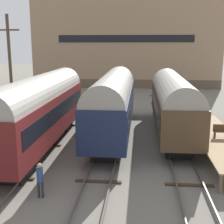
{
  "coord_description": "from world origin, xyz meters",
  "views": [
    {
      "loc": [
        2.23,
        -18.97,
        7.52
      ],
      "look_at": [
        0.0,
        5.35,
        2.2
      ],
      "focal_mm": 50.0,
      "sensor_mm": 36.0,
      "label": 1
    }
  ],
  "objects_px": {
    "bench": "(223,131)",
    "train_car_navy": "(113,100)",
    "utility_pole": "(11,77)",
    "train_car_maroon": "(40,107)",
    "person_worker": "(40,177)",
    "train_car_brown": "(173,101)"
  },
  "relations": [
    {
      "from": "train_car_brown",
      "to": "person_worker",
      "type": "distance_m",
      "value": 14.43
    },
    {
      "from": "train_car_navy",
      "to": "person_worker",
      "type": "height_order",
      "value": "train_car_navy"
    },
    {
      "from": "train_car_maroon",
      "to": "train_car_navy",
      "type": "xyz_separation_m",
      "value": [
        4.97,
        3.79,
        -0.08
      ]
    },
    {
      "from": "train_car_maroon",
      "to": "utility_pole",
      "type": "bearing_deg",
      "value": 144.78
    },
    {
      "from": "train_car_brown",
      "to": "person_worker",
      "type": "relative_size",
      "value": 8.46
    },
    {
      "from": "train_car_navy",
      "to": "utility_pole",
      "type": "bearing_deg",
      "value": -167.6
    },
    {
      "from": "bench",
      "to": "utility_pole",
      "type": "bearing_deg",
      "value": 173.15
    },
    {
      "from": "bench",
      "to": "train_car_navy",
      "type": "bearing_deg",
      "value": 155.71
    },
    {
      "from": "utility_pole",
      "to": "train_car_navy",
      "type": "bearing_deg",
      "value": 12.4
    },
    {
      "from": "train_car_navy",
      "to": "utility_pole",
      "type": "distance_m",
      "value": 8.34
    },
    {
      "from": "train_car_brown",
      "to": "person_worker",
      "type": "xyz_separation_m",
      "value": [
        -7.6,
        -12.14,
        -1.74
      ]
    },
    {
      "from": "train_car_maroon",
      "to": "person_worker",
      "type": "xyz_separation_m",
      "value": [
        2.34,
        -7.57,
        -1.94
      ]
    },
    {
      "from": "train_car_navy",
      "to": "bench",
      "type": "xyz_separation_m",
      "value": [
        8.09,
        -3.65,
        -1.36
      ]
    },
    {
      "from": "train_car_brown",
      "to": "train_car_navy",
      "type": "xyz_separation_m",
      "value": [
        -4.97,
        -0.78,
        0.12
      ]
    },
    {
      "from": "bench",
      "to": "utility_pole",
      "type": "distance_m",
      "value": 16.45
    },
    {
      "from": "person_worker",
      "to": "utility_pole",
      "type": "height_order",
      "value": "utility_pole"
    },
    {
      "from": "train_car_navy",
      "to": "utility_pole",
      "type": "height_order",
      "value": "utility_pole"
    },
    {
      "from": "utility_pole",
      "to": "person_worker",
      "type": "bearing_deg",
      "value": -61.38
    },
    {
      "from": "train_car_maroon",
      "to": "train_car_navy",
      "type": "relative_size",
      "value": 1.0
    },
    {
      "from": "train_car_maroon",
      "to": "person_worker",
      "type": "height_order",
      "value": "train_car_maroon"
    },
    {
      "from": "person_worker",
      "to": "utility_pole",
      "type": "distance_m",
      "value": 11.65
    },
    {
      "from": "bench",
      "to": "person_worker",
      "type": "xyz_separation_m",
      "value": [
        -10.72,
        -7.71,
        -0.5
      ]
    }
  ]
}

